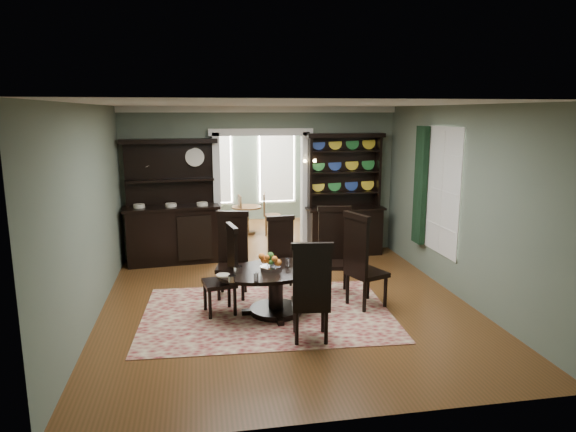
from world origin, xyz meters
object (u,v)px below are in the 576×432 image
at_px(parlor_table, 247,216).
at_px(dining_table, 276,283).
at_px(welsh_dresser, 344,211).
at_px(sideboard, 172,220).

bearing_deg(parlor_table, dining_table, -90.91).
distance_m(dining_table, welsh_dresser, 3.56).
bearing_deg(dining_table, sideboard, 103.08).
bearing_deg(sideboard, parlor_table, 46.50).
bearing_deg(sideboard, dining_table, -67.49).
relative_size(welsh_dresser, parlor_table, 3.43).
xyz_separation_m(dining_table, welsh_dresser, (1.89, 2.99, 0.43)).
xyz_separation_m(sideboard, parlor_table, (1.66, 2.12, -0.40)).
bearing_deg(welsh_dresser, parlor_table, 130.21).
bearing_deg(dining_table, welsh_dresser, 42.90).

